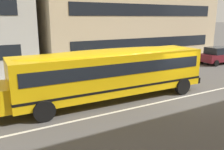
% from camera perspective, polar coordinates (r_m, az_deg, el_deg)
% --- Properties ---
extents(ground_plane, '(400.00, 400.00, 0.00)m').
position_cam_1_polar(ground_plane, '(14.25, 16.83, -5.06)').
color(ground_plane, '#54514F').
extents(sidewalk_far, '(120.00, 3.00, 0.01)m').
position_cam_1_polar(sidewalk_far, '(20.54, 0.19, 1.21)').
color(sidewalk_far, gray).
rests_on(sidewalk_far, ground_plane).
extents(lane_centreline, '(110.00, 0.16, 0.01)m').
position_cam_1_polar(lane_centreline, '(14.25, 16.83, -5.05)').
color(lane_centreline, silver).
rests_on(lane_centreline, ground_plane).
extents(school_bus, '(12.45, 3.13, 2.77)m').
position_cam_1_polar(school_bus, '(12.78, -0.75, 1.09)').
color(school_bus, yellow).
rests_on(school_bus, ground_plane).
extents(parked_car_maroon_beside_sign, '(3.95, 1.98, 1.64)m').
position_cam_1_polar(parked_car_maroon_beside_sign, '(25.47, 24.12, 4.36)').
color(parked_car_maroon_beside_sign, maroon).
rests_on(parked_car_maroon_beside_sign, ground_plane).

